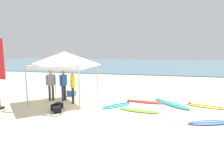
# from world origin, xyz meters

# --- Properties ---
(ground_plane) EXTENTS (80.00, 80.00, 0.00)m
(ground_plane) POSITION_xyz_m (0.00, 0.00, 0.00)
(ground_plane) COLOR beige
(sea) EXTENTS (80.00, 36.00, 0.10)m
(sea) POSITION_xyz_m (0.00, 31.55, 0.05)
(sea) COLOR #568499
(sea) RESTS_ON ground
(canopy_tent) EXTENTS (3.00, 3.00, 2.75)m
(canopy_tent) POSITION_xyz_m (-2.30, 0.96, 2.39)
(canopy_tent) COLOR #B7B7BC
(canopy_tent) RESTS_ON ground
(surfboard_cyan) EXTENTS (1.54, 1.78, 0.19)m
(surfboard_cyan) POSITION_xyz_m (0.76, 0.52, 0.04)
(surfboard_cyan) COLOR #23B2CC
(surfboard_cyan) RESTS_ON ground
(surfboard_teal) EXTENTS (2.12, 2.37, 0.19)m
(surfboard_teal) POSITION_xyz_m (3.45, 1.50, 0.04)
(surfboard_teal) COLOR #19847F
(surfboard_teal) RESTS_ON ground
(surfboard_lime) EXTENTS (1.97, 0.81, 0.19)m
(surfboard_lime) POSITION_xyz_m (1.91, -0.12, 0.04)
(surfboard_lime) COLOR #7AD12D
(surfboard_lime) RESTS_ON ground
(surfboard_blue) EXTENTS (1.97, 1.18, 0.19)m
(surfboard_blue) POSITION_xyz_m (4.84, -1.04, 0.04)
(surfboard_blue) COLOR blue
(surfboard_blue) RESTS_ON ground
(surfboard_yellow) EXTENTS (1.94, 1.08, 0.19)m
(surfboard_yellow) POSITION_xyz_m (5.10, 1.41, 0.04)
(surfboard_yellow) COLOR yellow
(surfboard_yellow) RESTS_ON ground
(surfboard_red) EXTENTS (2.10, 0.81, 0.19)m
(surfboard_red) POSITION_xyz_m (2.06, 1.60, 0.04)
(surfboard_red) COLOR red
(surfboard_red) RESTS_ON ground
(person_grey) EXTENTS (0.44, 0.40, 1.71)m
(person_grey) POSITION_xyz_m (-3.11, 0.79, 0.99)
(person_grey) COLOR #383842
(person_grey) RESTS_ON ground
(person_blue) EXTENTS (0.32, 0.53, 1.71)m
(person_blue) POSITION_xyz_m (-2.36, 0.85, 0.99)
(person_blue) COLOR #383842
(person_blue) RESTS_ON ground
(person_yellow) EXTENTS (0.37, 0.49, 1.71)m
(person_yellow) POSITION_xyz_m (-1.66, 0.51, 0.99)
(person_yellow) COLOR #2D2D33
(person_yellow) RESTS_ON ground
(banner_flag) EXTENTS (0.60, 0.36, 3.40)m
(banner_flag) POSITION_xyz_m (-4.52, -1.31, 1.57)
(banner_flag) COLOR #99999E
(banner_flag) RESTS_ON ground
(gear_bag_near_tent) EXTENTS (0.37, 0.62, 0.28)m
(gear_bag_near_tent) POSITION_xyz_m (-1.92, -0.74, 0.14)
(gear_bag_near_tent) COLOR black
(gear_bag_near_tent) RESTS_ON ground
(gear_bag_by_pole) EXTENTS (0.64, 0.66, 0.28)m
(gear_bag_by_pole) POSITION_xyz_m (-1.76, -1.12, 0.14)
(gear_bag_by_pole) COLOR black
(gear_bag_by_pole) RESTS_ON ground
(cooler_box) EXTENTS (0.50, 0.36, 0.39)m
(cooler_box) POSITION_xyz_m (-2.48, 2.08, 0.20)
(cooler_box) COLOR #2D60B7
(cooler_box) RESTS_ON ground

